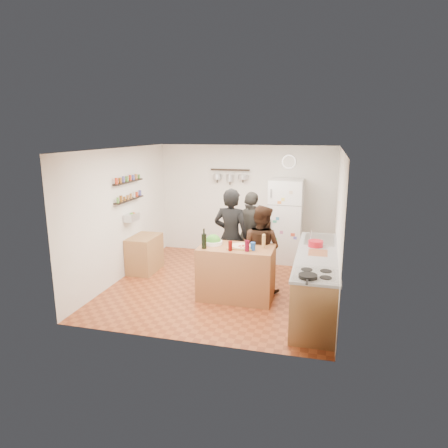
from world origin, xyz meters
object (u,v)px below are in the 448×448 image
(prep_island, at_px, (236,272))
(skillet, at_px, (308,276))
(wine_bottle, at_px, (204,241))
(salt_canister, at_px, (253,246))
(counter_run, at_px, (316,281))
(fridge, at_px, (285,221))
(side_table, at_px, (145,254))
(wall_clock, at_px, (289,162))
(red_bowl, at_px, (316,244))
(pepper_mill, at_px, (264,242))
(person_center, at_px, (261,249))
(salad_bowl, at_px, (213,243))
(person_left, at_px, (231,237))
(person_back, at_px, (251,235))

(prep_island, relative_size, skillet, 5.07)
(wine_bottle, distance_m, salt_canister, 0.81)
(counter_run, relative_size, fridge, 1.46)
(counter_run, xyz_separation_m, side_table, (-3.44, 0.92, -0.09))
(skillet, bearing_deg, counter_run, 84.97)
(salt_canister, height_order, skillet, salt_canister)
(skillet, relative_size, wall_clock, 0.82)
(salt_canister, bearing_deg, wine_bottle, -172.87)
(red_bowl, bearing_deg, counter_run, -82.53)
(red_bowl, distance_m, fridge, 2.04)
(pepper_mill, xyz_separation_m, person_center, (-0.11, 0.39, -0.23))
(wine_bottle, distance_m, red_bowl, 1.86)
(salt_canister, relative_size, side_table, 0.16)
(wine_bottle, height_order, fridge, fridge)
(salt_canister, bearing_deg, salad_bowl, 166.72)
(pepper_mill, distance_m, skillet, 1.48)
(prep_island, xyz_separation_m, wine_bottle, (-0.50, -0.22, 0.58))
(fridge, distance_m, wall_clock, 1.29)
(red_bowl, height_order, fridge, fridge)
(counter_run, bearing_deg, salt_canister, -177.03)
(salt_canister, height_order, side_table, salt_canister)
(fridge, distance_m, side_table, 3.07)
(pepper_mill, distance_m, counter_run, 1.05)
(wall_clock, bearing_deg, salt_canister, -96.03)
(person_left, bearing_deg, wall_clock, -107.86)
(person_left, distance_m, person_back, 0.52)
(person_center, height_order, wall_clock, wall_clock)
(pepper_mill, relative_size, skillet, 0.78)
(side_table, bearing_deg, salt_canister, -21.98)
(person_center, bearing_deg, counter_run, 174.31)
(counter_run, xyz_separation_m, fridge, (-0.75, 2.30, 0.45))
(salad_bowl, xyz_separation_m, wall_clock, (1.00, 2.51, 1.21))
(prep_island, distance_m, red_bowl, 1.42)
(person_center, relative_size, person_back, 0.92)
(person_center, xyz_separation_m, skillet, (0.89, -1.64, 0.17))
(skillet, distance_m, side_table, 3.96)
(person_center, relative_size, wall_clock, 5.18)
(pepper_mill, height_order, person_back, person_back)
(person_center, xyz_separation_m, fridge, (0.24, 1.79, 0.12))
(prep_island, distance_m, salt_canister, 0.61)
(person_back, height_order, side_table, person_back)
(pepper_mill, xyz_separation_m, skillet, (0.78, -1.25, -0.06))
(salt_canister, distance_m, wall_clock, 2.94)
(skillet, bearing_deg, prep_island, 135.70)
(salad_bowl, height_order, person_left, person_left)
(person_center, relative_size, side_table, 1.94)
(salt_canister, height_order, fridge, fridge)
(counter_run, relative_size, skillet, 10.66)
(prep_island, height_order, counter_run, prep_island)
(prep_island, relative_size, person_center, 0.80)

